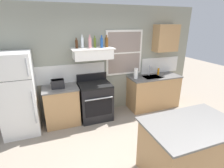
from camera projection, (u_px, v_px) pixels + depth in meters
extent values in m
cube|color=gray|center=(100.00, 62.00, 4.37)|extent=(5.40, 0.06, 2.70)
cube|color=silver|center=(54.00, 75.00, 4.03)|extent=(2.50, 0.02, 0.44)
cube|color=silver|center=(160.00, 65.00, 4.99)|extent=(1.20, 0.02, 0.44)
cube|color=white|center=(124.00, 53.00, 4.47)|extent=(1.00, 0.04, 1.15)
cube|color=gray|center=(124.00, 53.00, 4.46)|extent=(0.90, 0.01, 1.05)
cube|color=white|center=(125.00, 53.00, 4.45)|extent=(0.90, 0.02, 0.04)
cube|color=white|center=(18.00, 95.00, 3.57)|extent=(0.70, 0.68, 1.76)
cube|color=#333333|center=(11.00, 81.00, 3.13)|extent=(0.69, 0.00, 0.01)
cylinder|color=#A5A8AD|center=(34.00, 108.00, 3.39)|extent=(0.02, 0.02, 0.70)
cylinder|color=#A5A8AD|center=(27.00, 68.00, 3.12)|extent=(0.02, 0.02, 0.34)
cube|color=tan|center=(62.00, 106.00, 4.04)|extent=(0.76, 0.60, 0.88)
cube|color=#605E5B|center=(60.00, 88.00, 3.89)|extent=(0.79, 0.63, 0.03)
cube|color=black|center=(58.00, 84.00, 3.82)|extent=(0.28, 0.20, 0.19)
cube|color=black|center=(57.00, 80.00, 3.79)|extent=(0.24, 0.16, 0.01)
cube|color=black|center=(51.00, 83.00, 3.76)|extent=(0.02, 0.03, 0.02)
cube|color=black|center=(95.00, 102.00, 4.27)|extent=(0.76, 0.64, 0.87)
cube|color=black|center=(95.00, 85.00, 4.12)|extent=(0.76, 0.64, 0.04)
cube|color=black|center=(92.00, 77.00, 4.34)|extent=(0.76, 0.06, 0.18)
cube|color=black|center=(99.00, 108.00, 3.99)|extent=(0.65, 0.01, 0.40)
cylinder|color=silver|center=(99.00, 99.00, 3.87)|extent=(0.65, 0.03, 0.03)
cube|color=white|center=(93.00, 54.00, 3.96)|extent=(0.88, 0.48, 0.22)
cube|color=#262628|center=(95.00, 59.00, 3.79)|extent=(0.75, 0.02, 0.04)
cube|color=white|center=(92.00, 49.00, 3.92)|extent=(0.96, 0.52, 0.02)
cylinder|color=#381E0F|center=(77.00, 44.00, 3.82)|extent=(0.06, 0.06, 0.19)
cylinder|color=#381E0F|center=(76.00, 39.00, 3.79)|extent=(0.03, 0.03, 0.05)
cylinder|color=silver|center=(82.00, 43.00, 3.86)|extent=(0.06, 0.06, 0.24)
cylinder|color=silver|center=(82.00, 36.00, 3.81)|extent=(0.03, 0.03, 0.06)
cylinder|color=#C67F84|center=(90.00, 43.00, 3.82)|extent=(0.07, 0.07, 0.24)
cylinder|color=#C67F84|center=(90.00, 36.00, 3.77)|extent=(0.03, 0.03, 0.06)
cylinder|color=#4C601E|center=(95.00, 43.00, 3.95)|extent=(0.06, 0.06, 0.21)
cylinder|color=#4C601E|center=(95.00, 37.00, 3.91)|extent=(0.03, 0.03, 0.05)
cylinder|color=#1E478C|center=(102.00, 43.00, 3.91)|extent=(0.07, 0.07, 0.22)
cylinder|color=#1E478C|center=(102.00, 36.00, 3.86)|extent=(0.03, 0.03, 0.06)
cylinder|color=brown|center=(107.00, 42.00, 4.01)|extent=(0.07, 0.07, 0.22)
cylinder|color=brown|center=(107.00, 36.00, 3.96)|extent=(0.03, 0.03, 0.06)
cube|color=tan|center=(153.00, 92.00, 4.85)|extent=(1.40, 0.60, 0.88)
cube|color=#605E5B|center=(155.00, 77.00, 4.70)|extent=(1.43, 0.63, 0.03)
cube|color=#B7BABC|center=(152.00, 77.00, 4.65)|extent=(0.48, 0.36, 0.01)
cylinder|color=silver|center=(149.00, 70.00, 4.72)|extent=(0.03, 0.03, 0.28)
cylinder|color=silver|center=(151.00, 67.00, 4.61)|extent=(0.02, 0.16, 0.02)
cylinder|color=white|center=(136.00, 73.00, 4.46)|extent=(0.11, 0.11, 0.27)
cylinder|color=orange|center=(158.00, 72.00, 4.81)|extent=(0.06, 0.06, 0.18)
cube|color=tan|center=(188.00, 150.00, 2.64)|extent=(1.32, 0.82, 0.88)
cube|color=#605E5B|center=(193.00, 124.00, 2.49)|extent=(1.40, 0.90, 0.03)
cube|color=tan|center=(166.00, 38.00, 4.60)|extent=(0.64, 0.32, 0.70)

